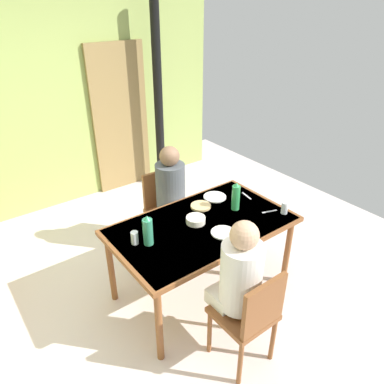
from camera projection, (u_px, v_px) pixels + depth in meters
name	position (u px, v px, depth m)	size (l,w,h in m)	color
ground_plane	(157.00, 299.00, 3.39)	(6.09, 6.09, 0.00)	silver
wall_back	(49.00, 107.00, 4.41)	(4.71, 0.10, 2.59)	#96AB58
door_wooden	(121.00, 119.00, 4.97)	(0.80, 0.05, 2.00)	olive
stove_pipe_column	(158.00, 97.00, 4.88)	(0.12, 0.12, 2.59)	black
dining_table	(202.00, 230.00, 3.18)	(1.58, 0.93, 0.76)	brown
chair_near_diner	(250.00, 315.00, 2.58)	(0.40, 0.40, 0.87)	brown
chair_far_diner	(165.00, 206.00, 3.91)	(0.40, 0.40, 0.87)	brown
person_near_diner	(240.00, 274.00, 2.54)	(0.30, 0.37, 0.77)	white
person_far_diner	(171.00, 187.00, 3.68)	(0.30, 0.37, 0.77)	#485854
water_bottle_green_near	(148.00, 231.00, 2.84)	(0.08, 0.08, 0.26)	#348B66
water_bottle_green_far	(236.00, 197.00, 3.30)	(0.08, 0.08, 0.27)	green
serving_bowl_center	(196.00, 220.00, 3.15)	(0.17, 0.17, 0.06)	silver
dinner_plate_near_left	(223.00, 233.00, 3.02)	(0.21, 0.21, 0.01)	white
dinner_plate_near_right	(215.00, 197.00, 3.55)	(0.22, 0.22, 0.01)	white
drinking_glass_by_near_diner	(135.00, 238.00, 2.87)	(0.06, 0.06, 0.11)	silver
drinking_glass_by_far_diner	(285.00, 208.00, 3.27)	(0.06, 0.06, 0.11)	silver
bread_plate_sliced	(201.00, 206.00, 3.39)	(0.19, 0.19, 0.02)	#DBB77A
cutlery_knife_near	(270.00, 211.00, 3.32)	(0.15, 0.02, 0.00)	silver
cutlery_fork_near	(247.00, 196.00, 3.58)	(0.15, 0.02, 0.00)	silver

